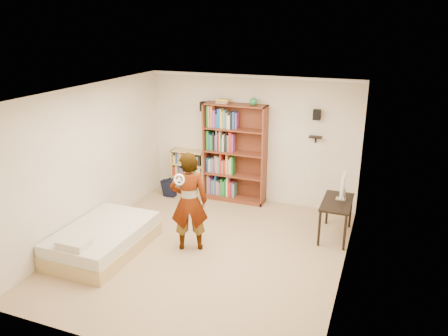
# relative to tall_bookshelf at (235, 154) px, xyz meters

# --- Properties ---
(ground) EXTENTS (4.50, 5.00, 0.01)m
(ground) POSITION_rel_tall_bookshelf_xyz_m (0.30, -2.31, -1.06)
(ground) COLOR tan
(ground) RESTS_ON ground
(room_shell) EXTENTS (4.52, 5.02, 2.71)m
(room_shell) POSITION_rel_tall_bookshelf_xyz_m (0.30, -2.31, 0.70)
(room_shell) COLOR white
(room_shell) RESTS_ON ground
(crown_molding) EXTENTS (4.50, 5.00, 0.06)m
(crown_molding) POSITION_rel_tall_bookshelf_xyz_m (0.30, -2.31, 1.61)
(crown_molding) COLOR white
(crown_molding) RESTS_ON room_shell
(speaker_left) EXTENTS (0.14, 0.12, 0.20)m
(speaker_left) POSITION_rel_tall_bookshelf_xyz_m (-0.75, 0.09, 0.94)
(speaker_left) COLOR black
(speaker_left) RESTS_ON room_shell
(speaker_right) EXTENTS (0.14, 0.12, 0.20)m
(speaker_right) POSITION_rel_tall_bookshelf_xyz_m (1.65, 0.09, 0.94)
(speaker_right) COLOR black
(speaker_right) RESTS_ON room_shell
(wall_shelf) EXTENTS (0.25, 0.16, 0.02)m
(wall_shelf) POSITION_rel_tall_bookshelf_xyz_m (1.65, 0.10, 0.49)
(wall_shelf) COLOR black
(wall_shelf) RESTS_ON room_shell
(tall_bookshelf) EXTENTS (1.34, 0.39, 2.11)m
(tall_bookshelf) POSITION_rel_tall_bookshelf_xyz_m (0.00, 0.00, 0.00)
(tall_bookshelf) COLOR brown
(tall_bookshelf) RESTS_ON ground
(low_bookshelf) EXTENTS (0.79, 0.30, 0.99)m
(low_bookshelf) POSITION_rel_tall_bookshelf_xyz_m (-1.10, 0.05, -0.56)
(low_bookshelf) COLOR #D4B872
(low_bookshelf) RESTS_ON ground
(computer_desk) EXTENTS (0.50, 1.01, 0.69)m
(computer_desk) POSITION_rel_tall_bookshelf_xyz_m (2.28, -0.95, -0.71)
(computer_desk) COLOR black
(computer_desk) RESTS_ON ground
(imac) EXTENTS (0.14, 0.48, 0.47)m
(imac) POSITION_rel_tall_bookshelf_xyz_m (2.33, -0.84, -0.13)
(imac) COLOR white
(imac) RESTS_ON computer_desk
(daybed) EXTENTS (1.21, 1.87, 0.55)m
(daybed) POSITION_rel_tall_bookshelf_xyz_m (-1.32, -2.91, -0.78)
(daybed) COLOR silver
(daybed) RESTS_ON ground
(person) EXTENTS (0.74, 0.63, 1.73)m
(person) POSITION_rel_tall_bookshelf_xyz_m (0.01, -2.29, -0.19)
(person) COLOR black
(person) RESTS_ON ground
(wii_wheel) EXTENTS (0.19, 0.07, 0.19)m
(wii_wheel) POSITION_rel_tall_bookshelf_xyz_m (0.01, -2.61, 0.31)
(wii_wheel) COLOR white
(wii_wheel) RESTS_ON person
(navy_bag) EXTENTS (0.32, 0.23, 0.40)m
(navy_bag) POSITION_rel_tall_bookshelf_xyz_m (-1.44, -0.33, -0.85)
(navy_bag) COLOR black
(navy_bag) RESTS_ON ground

